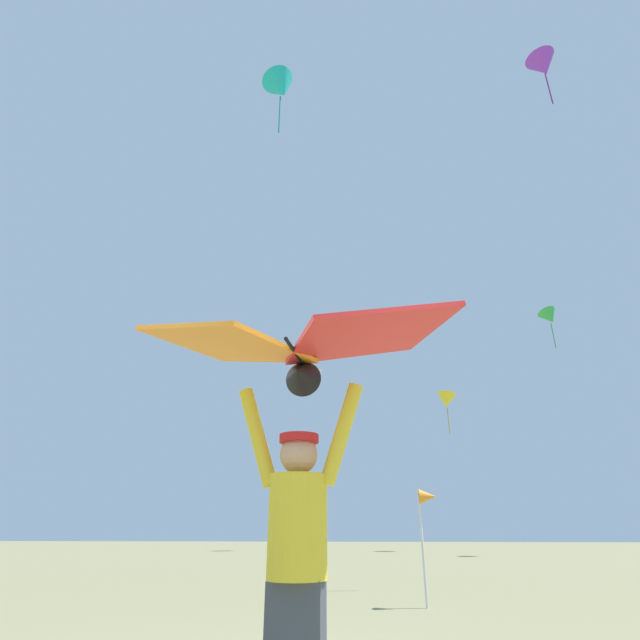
{
  "coord_description": "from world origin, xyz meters",
  "views": [
    {
      "loc": [
        0.56,
        -3.28,
        1.07
      ],
      "look_at": [
        0.12,
        0.97,
        2.92
      ],
      "focal_mm": 27.37,
      "sensor_mm": 36.0,
      "label": 1
    }
  ],
  "objects": [
    {
      "name": "kite_flyer_person",
      "position": [
        0.12,
        -0.27,
        0.94
      ],
      "size": [
        0.81,
        0.37,
        1.92
      ],
      "color": "#424751",
      "rests_on": "ground"
    },
    {
      "name": "held_stunt_kite",
      "position": [
        0.11,
        -0.37,
        2.16
      ],
      "size": [
        2.1,
        1.17,
        0.43
      ],
      "color": "black"
    },
    {
      "name": "distant_kite_white_overhead_distant",
      "position": [
        -3.39,
        29.63,
        11.09
      ],
      "size": [
        1.37,
        1.36,
        1.52
      ],
      "color": "white"
    },
    {
      "name": "distant_kite_teal_high_left",
      "position": [
        -2.42,
        10.41,
        17.12
      ],
      "size": [
        1.73,
        1.54,
        3.03
      ],
      "color": "#19B2AD"
    },
    {
      "name": "distant_kite_yellow_mid_left",
      "position": [
        5.69,
        29.71,
        9.19
      ],
      "size": [
        1.8,
        1.77,
        2.87
      ],
      "color": "yellow"
    },
    {
      "name": "distant_kite_purple_low_right",
      "position": [
        6.69,
        8.77,
        15.14
      ],
      "size": [
        1.36,
        1.29,
        2.15
      ],
      "color": "purple"
    },
    {
      "name": "distant_kite_green_mid_right",
      "position": [
        11.17,
        23.9,
        12.54
      ],
      "size": [
        1.35,
        1.31,
        2.52
      ],
      "color": "green"
    },
    {
      "name": "marker_flag",
      "position": [
        1.42,
        5.37,
        1.49
      ],
      "size": [
        0.3,
        0.24,
        1.72
      ],
      "color": "silver",
      "rests_on": "ground"
    }
  ]
}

